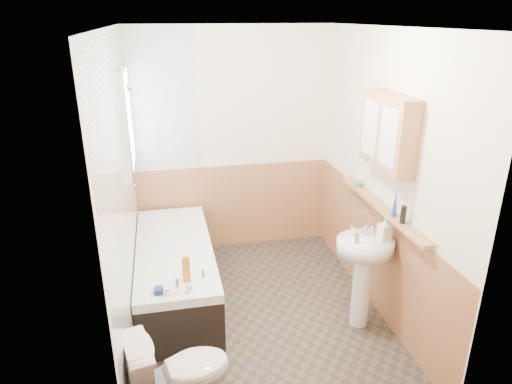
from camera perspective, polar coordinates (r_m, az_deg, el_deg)
The scene contains 26 objects.
floor at distance 4.38m, azimuth 0.42°, elevation -14.90°, with size 2.80×2.80×0.00m, color #302922.
ceiling at distance 3.53m, azimuth 0.54°, elevation 19.93°, with size 2.80×2.80×0.00m, color white.
wall_back at distance 5.10m, azimuth -2.95°, elevation 6.09°, with size 2.20×0.02×2.50m, color #F3E5C9.
wall_front at distance 2.55m, azimuth 7.38°, elevation -10.40°, with size 2.20×0.02×2.50m, color #F3E5C9.
wall_left at distance 3.71m, azimuth -16.50°, elevation -0.67°, with size 0.02×2.80×2.50m, color #F3E5C9.
wall_right at distance 4.14m, azimuth 15.64°, elevation 1.70°, with size 0.02×2.80×2.50m, color #F3E5C9.
wainscot_right at distance 4.43m, azimuth 14.43°, elevation -7.48°, with size 0.01×2.80×1.00m, color #B07548.
wainscot_front at distance 3.03m, azimuth 6.52°, elevation -22.36°, with size 2.20×0.01×1.00m, color #B07548.
wainscot_back at distance 5.32m, azimuth -2.76°, elevation -1.79°, with size 2.20×0.01×1.00m, color #B07548.
tile_cladding_left at distance 3.71m, azimuth -16.16°, elevation -0.64°, with size 0.01×2.80×2.50m, color white.
tile_return_back at distance 4.91m, azimuth -11.56°, elevation 11.09°, with size 0.75×0.01×1.50m, color white.
window at distance 4.51m, azimuth -15.69°, elevation 8.55°, with size 0.03×0.79×0.99m.
bathtub at distance 4.51m, azimuth -10.01°, elevation -9.63°, with size 0.70×1.80×0.69m.
shower_riser at distance 4.14m, azimuth -15.68°, elevation 8.65°, with size 0.10×0.07×1.12m.
toilet at distance 3.32m, azimuth -9.42°, elevation -21.55°, with size 0.39×0.69×0.68m, color white.
sink at distance 4.04m, azimuth 13.32°, elevation -8.75°, with size 0.49×0.40×0.95m.
pine_shelf at distance 4.07m, azimuth 15.33°, elevation -1.82°, with size 0.10×1.51×0.03m, color #B07548.
medicine_cabinet at distance 3.82m, azimuth 16.19°, elevation 7.21°, with size 0.17×0.67×0.61m.
foam_can at distance 3.75m, azimuth 17.93°, elevation -2.71°, with size 0.04×0.04×0.15m, color black.
green_bottle at distance 3.84m, azimuth 17.00°, elevation -1.37°, with size 0.04×0.04×0.22m, color #19339E.
black_jar at distance 4.46m, azimuth 12.64°, elevation 1.02°, with size 0.07×0.07×0.05m, color #388447.
soap_bottle at distance 3.93m, azimuth 15.73°, elevation -5.11°, with size 0.09×0.21×0.10m, color silver.
clear_bottle at distance 3.80m, azimuth 12.49°, elevation -5.63°, with size 0.04×0.04×0.10m, color #59C647.
blue_gel at distance 3.77m, azimuth -8.71°, elevation -9.51°, with size 0.06×0.04×0.22m, color orange.
cream_jar at distance 3.71m, azimuth -12.09°, elevation -11.94°, with size 0.08×0.08×0.05m, color navy.
orange_bottle at distance 3.84m, azimuth -6.63°, elevation -10.12°, with size 0.02×0.02×0.07m, color #388447.
Camera 1 is at (-0.76, -3.45, 2.58)m, focal length 32.00 mm.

